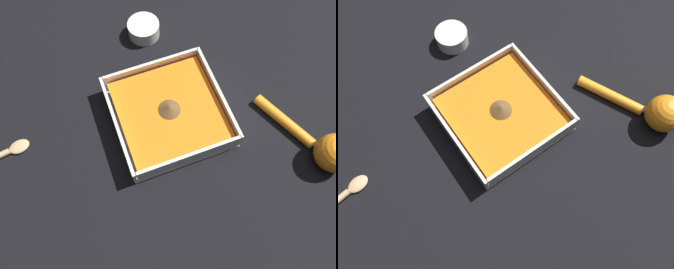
% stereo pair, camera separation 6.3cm
% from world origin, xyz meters
% --- Properties ---
extents(ground_plane, '(4.00, 4.00, 0.00)m').
position_xyz_m(ground_plane, '(0.00, 0.00, 0.00)').
color(ground_plane, black).
extents(square_dish, '(0.22, 0.22, 0.05)m').
position_xyz_m(square_dish, '(0.00, 0.00, 0.02)').
color(square_dish, silver).
rests_on(square_dish, ground_plane).
extents(spice_bowl, '(0.07, 0.07, 0.03)m').
position_xyz_m(spice_bowl, '(0.22, -0.02, 0.02)').
color(spice_bowl, silver).
rests_on(spice_bowl, ground_plane).
extents(lemon_squeezer, '(0.20, 0.12, 0.07)m').
position_xyz_m(lemon_squeezer, '(-0.18, -0.25, 0.03)').
color(lemon_squeezer, orange).
rests_on(lemon_squeezer, ground_plane).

